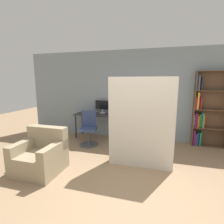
{
  "coord_description": "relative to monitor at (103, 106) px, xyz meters",
  "views": [
    {
      "loc": [
        0.4,
        -2.25,
        1.78
      ],
      "look_at": [
        -0.74,
        1.67,
        1.05
      ],
      "focal_mm": 28.0,
      "sensor_mm": 36.0,
      "label": 1
    }
  ],
  "objects": [
    {
      "name": "wall_back",
      "position": [
        1.42,
        0.15,
        0.35
      ],
      "size": [
        8.0,
        0.06,
        2.7
      ],
      "color": "gray",
      "rests_on": "ground"
    },
    {
      "name": "office_chair",
      "position": [
        -0.13,
        -0.82,
        -0.62
      ],
      "size": [
        0.54,
        0.54,
        0.94
      ],
      "color": "#4C4C51",
      "rests_on": "ground"
    },
    {
      "name": "monitor",
      "position": [
        0.0,
        0.0,
        0.0
      ],
      "size": [
        0.49,
        0.2,
        0.42
      ],
      "color": "#B7B7BC",
      "rests_on": "desk"
    },
    {
      "name": "armchair",
      "position": [
        -0.45,
        -2.43,
        -0.68
      ],
      "size": [
        0.85,
        0.8,
        0.85
      ],
      "color": "gray",
      "rests_on": "ground"
    },
    {
      "name": "mattress_near",
      "position": [
        1.43,
        -1.66,
        -0.07
      ],
      "size": [
        1.32,
        0.3,
        1.86
      ],
      "color": "beige",
      "rests_on": "ground"
    },
    {
      "name": "ground_plane",
      "position": [
        1.42,
        -2.93,
        -1.0
      ],
      "size": [
        16.0,
        16.0,
        0.0
      ],
      "primitive_type": "plane",
      "color": "#937556"
    },
    {
      "name": "bookshelf",
      "position": [
        2.97,
        0.02,
        -0.04
      ],
      "size": [
        0.88,
        0.27,
        2.04
      ],
      "color": "brown",
      "rests_on": "ground"
    },
    {
      "name": "desk",
      "position": [
        -0.07,
        -0.17,
        -0.33
      ],
      "size": [
        1.49,
        0.58,
        0.77
      ],
      "color": "#2D2D33",
      "rests_on": "ground"
    }
  ]
}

